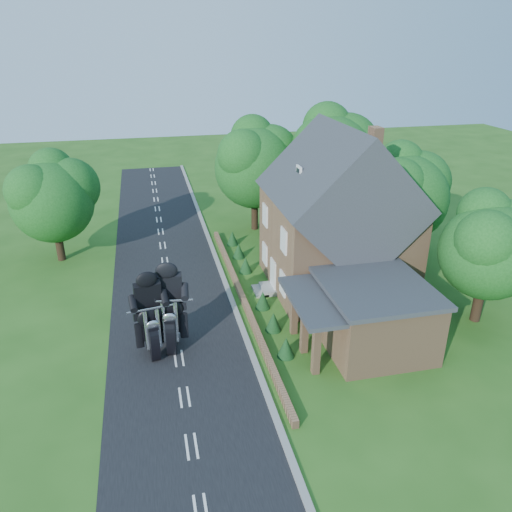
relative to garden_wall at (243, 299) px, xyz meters
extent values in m
plane|color=#265618|center=(-4.30, -5.00, -0.20)|extent=(120.00, 120.00, 0.00)
cube|color=black|center=(-4.30, -5.00, -0.19)|extent=(7.00, 80.00, 0.02)
cube|color=gray|center=(-0.65, -5.00, -0.14)|extent=(0.30, 80.00, 0.12)
cube|color=#99704E|center=(0.00, 0.00, 0.00)|extent=(0.30, 22.00, 0.40)
cube|color=#99704E|center=(6.20, 1.00, 2.80)|extent=(8.00, 8.00, 6.00)
cube|color=#2C2F35|center=(6.20, 1.00, 5.80)|extent=(8.48, 8.64, 8.48)
cube|color=#99704E|center=(8.20, 1.00, 9.00)|extent=(0.60, 0.90, 1.60)
cube|color=white|center=(3.60, 1.00, 7.30)|extent=(0.12, 0.80, 0.90)
cube|color=black|center=(3.54, 1.00, 7.30)|extent=(0.04, 0.55, 0.65)
cube|color=white|center=(2.14, 1.00, 0.85)|extent=(0.10, 1.10, 2.10)
cube|color=gray|center=(1.80, 1.00, -0.05)|extent=(0.80, 1.60, 0.30)
cube|color=gray|center=(1.30, 1.00, -0.12)|extent=(0.80, 1.60, 0.15)
cube|color=white|center=(2.14, -1.20, 1.40)|extent=(0.10, 1.10, 1.40)
cube|color=black|center=(2.12, -1.20, 1.40)|extent=(0.04, 0.92, 1.22)
cube|color=white|center=(2.14, 3.20, 1.40)|extent=(0.10, 1.10, 1.40)
cube|color=black|center=(2.12, 3.20, 1.40)|extent=(0.04, 0.92, 1.22)
cube|color=white|center=(2.14, -1.20, 4.10)|extent=(0.10, 1.10, 1.40)
cube|color=black|center=(2.12, -1.20, 4.10)|extent=(0.04, 0.92, 1.22)
cube|color=white|center=(2.14, 3.20, 4.10)|extent=(0.10, 1.10, 1.40)
cube|color=black|center=(2.12, 3.20, 4.10)|extent=(0.04, 0.92, 1.22)
cube|color=#99704E|center=(5.70, -5.80, 1.40)|extent=(5.00, 5.60, 3.20)
cube|color=#2C2F35|center=(5.70, -5.80, 3.12)|extent=(5.30, 5.94, 0.24)
cube|color=#2C2F35|center=(2.60, -5.80, 2.75)|extent=(2.60, 5.32, 0.22)
cube|color=#99704E|center=(2.00, -7.60, 1.20)|extent=(0.35, 0.35, 2.80)
cube|color=#99704E|center=(2.00, -5.80, 1.20)|extent=(0.35, 0.35, 2.80)
cube|color=#99704E|center=(2.00, -4.00, 1.20)|extent=(0.35, 0.35, 2.80)
cylinder|color=black|center=(12.70, -5.00, 1.20)|extent=(0.56, 0.56, 2.80)
sphere|color=#154B18|center=(12.70, -5.00, 4.03)|extent=(5.20, 5.20, 5.20)
sphere|color=#154B18|center=(13.87, -4.48, 4.81)|extent=(3.74, 3.74, 3.74)
sphere|color=#154B18|center=(11.79, -5.78, 5.07)|extent=(3.22, 3.22, 3.22)
sphere|color=#154B18|center=(12.80, -3.96, 5.85)|extent=(2.86, 2.86, 2.86)
cylinder|color=black|center=(12.20, 3.50, 1.30)|extent=(0.56, 0.56, 3.00)
sphere|color=#154B18|center=(12.20, 3.50, 4.45)|extent=(6.00, 6.00, 6.00)
sphere|color=#154B18|center=(13.55, 4.10, 5.35)|extent=(4.32, 4.32, 4.32)
sphere|color=#154B18|center=(11.15, 2.60, 5.65)|extent=(3.72, 3.72, 3.72)
sphere|color=#154B18|center=(12.30, 4.70, 6.55)|extent=(3.30, 3.30, 3.30)
cylinder|color=black|center=(9.70, 11.00, 1.60)|extent=(0.56, 0.56, 3.60)
sphere|color=#154B18|center=(9.70, 11.00, 5.38)|extent=(7.20, 7.20, 7.20)
sphere|color=#154B18|center=(11.32, 11.72, 6.46)|extent=(5.18, 5.18, 5.18)
sphere|color=#154B18|center=(8.44, 9.92, 6.82)|extent=(4.46, 4.46, 4.46)
sphere|color=#154B18|center=(9.80, 12.44, 7.90)|extent=(3.96, 3.96, 3.96)
cylinder|color=black|center=(3.70, 12.00, 1.50)|extent=(0.56, 0.56, 3.40)
sphere|color=#154B18|center=(3.70, 12.00, 4.96)|extent=(6.40, 6.40, 6.40)
sphere|color=#154B18|center=(5.14, 12.64, 5.92)|extent=(4.61, 4.61, 4.61)
sphere|color=#154B18|center=(2.58, 11.04, 6.24)|extent=(3.97, 3.97, 3.97)
sphere|color=#154B18|center=(3.80, 13.28, 7.20)|extent=(3.52, 3.52, 3.52)
cylinder|color=black|center=(-11.30, 9.00, 1.20)|extent=(0.56, 0.56, 2.80)
sphere|color=#154B18|center=(-11.30, 9.00, 4.14)|extent=(5.60, 5.60, 5.60)
sphere|color=#154B18|center=(-10.04, 9.56, 4.98)|extent=(4.03, 4.03, 4.03)
sphere|color=#154B18|center=(-12.28, 8.16, 5.26)|extent=(3.47, 3.47, 3.47)
sphere|color=#154B18|center=(-11.20, 10.12, 6.10)|extent=(3.08, 3.08, 3.08)
cone|color=#103315|center=(1.00, -6.00, 0.35)|extent=(0.90, 0.90, 1.10)
cone|color=#103315|center=(1.00, -3.50, 0.35)|extent=(0.90, 0.90, 1.10)
cone|color=#103315|center=(1.00, -1.00, 0.35)|extent=(0.90, 0.90, 1.10)
cone|color=#103315|center=(1.00, 4.00, 0.35)|extent=(0.90, 0.90, 1.10)
cone|color=#103315|center=(1.00, 6.50, 0.35)|extent=(0.90, 0.90, 1.10)
cone|color=#103315|center=(1.00, 9.00, 0.35)|extent=(0.90, 0.90, 1.10)
camera|label=1|loc=(-5.12, -26.12, 14.72)|focal=35.00mm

